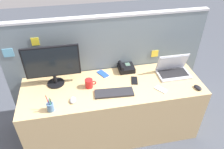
{
  "coord_description": "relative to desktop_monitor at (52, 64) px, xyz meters",
  "views": [
    {
      "loc": [
        -0.37,
        -1.82,
        2.29
      ],
      "look_at": [
        0.0,
        0.05,
        0.86
      ],
      "focal_mm": 34.82,
      "sensor_mm": 36.0,
      "label": 1
    }
  ],
  "objects": [
    {
      "name": "computer_mouse_right_hand",
      "position": [
        0.17,
        -0.33,
        -0.25
      ],
      "size": [
        0.07,
        0.1,
        0.03
      ],
      "primitive_type": "ellipsoid",
      "rotation": [
        0.0,
        0.0,
        -0.08
      ],
      "color": "#B2B5BC",
      "rests_on": "desk"
    },
    {
      "name": "pen_cup",
      "position": [
        -0.04,
        -0.42,
        -0.22
      ],
      "size": [
        0.07,
        0.07,
        0.18
      ],
      "color": "#4C7093",
      "rests_on": "desk"
    },
    {
      "name": "cell_phone_black_slab",
      "position": [
        0.88,
        -0.13,
        -0.26
      ],
      "size": [
        0.1,
        0.15,
        0.01
      ],
      "primitive_type": "cube",
      "rotation": [
        0.0,
        0.0,
        -0.23
      ],
      "color": "black",
      "rests_on": "desk"
    },
    {
      "name": "cell_phone_blue_case",
      "position": [
        0.55,
        0.07,
        -0.26
      ],
      "size": [
        0.14,
        0.17,
        0.01
      ],
      "primitive_type": "cube",
      "rotation": [
        0.0,
        0.0,
        0.52
      ],
      "color": "blue",
      "rests_on": "desk"
    },
    {
      "name": "keyboard_main",
      "position": [
        0.61,
        -0.3,
        -0.25
      ],
      "size": [
        0.42,
        0.16,
        0.02
      ],
      "primitive_type": "cube",
      "rotation": [
        0.0,
        0.0,
        -0.07
      ],
      "color": "#232328",
      "rests_on": "desk"
    },
    {
      "name": "desk_phone",
      "position": [
        0.83,
        0.1,
        -0.23
      ],
      "size": [
        0.19,
        0.19,
        0.1
      ],
      "color": "black",
      "rests_on": "desk"
    },
    {
      "name": "cubicle_divider",
      "position": [
        0.62,
        0.21,
        -0.3
      ],
      "size": [
        2.38,
        0.07,
        1.41
      ],
      "color": "slate",
      "rests_on": "ground_plane"
    },
    {
      "name": "cell_phone_silver_slab",
      "position": [
        1.12,
        -0.33,
        -0.26
      ],
      "size": [
        0.13,
        0.15,
        0.01
      ],
      "primitive_type": "cube",
      "rotation": [
        0.0,
        0.0,
        0.62
      ],
      "color": "#B7BAC1",
      "rests_on": "desk"
    },
    {
      "name": "computer_mouse_left_hand",
      "position": [
        1.52,
        -0.4,
        -0.25
      ],
      "size": [
        0.09,
        0.11,
        0.03
      ],
      "primitive_type": "ellipsoid",
      "rotation": [
        0.0,
        0.0,
        0.3
      ],
      "color": "black",
      "rests_on": "desk"
    },
    {
      "name": "desk",
      "position": [
        0.62,
        -0.17,
        -0.64
      ],
      "size": [
        2.01,
        0.67,
        0.74
      ],
      "primitive_type": "cube",
      "color": "tan",
      "rests_on": "ground_plane"
    },
    {
      "name": "desktop_monitor",
      "position": [
        0.0,
        0.0,
        0.0
      ],
      "size": [
        0.58,
        0.19,
        0.47
      ],
      "color": "black",
      "rests_on": "desk"
    },
    {
      "name": "laptop",
      "position": [
        1.36,
        -0.08,
        -0.2
      ],
      "size": [
        0.37,
        0.24,
        0.24
      ],
      "color": "#B2B5BC",
      "rests_on": "desk"
    },
    {
      "name": "coffee_mug",
      "position": [
        0.36,
        -0.14,
        -0.22
      ],
      "size": [
        0.12,
        0.09,
        0.1
      ],
      "color": "red",
      "rests_on": "desk"
    },
    {
      "name": "ground_plane",
      "position": [
        0.62,
        -0.17,
        -1.01
      ],
      "size": [
        10.0,
        10.0,
        0.0
      ],
      "primitive_type": "plane",
      "color": "#424751"
    }
  ]
}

